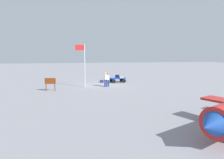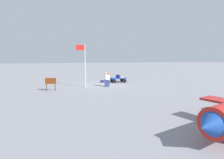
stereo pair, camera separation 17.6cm
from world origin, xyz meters
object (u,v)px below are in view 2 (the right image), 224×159
object	(u,v)px
worker_lead	(106,78)
worker_trailing	(108,78)
signboard	(51,82)
luggage_cart	(118,79)
suitcase_tan	(122,77)
suitcase_olive	(118,76)
flagpole	(84,61)
suitcase_dark	(102,81)

from	to	relation	value
worker_lead	worker_trailing	bearing A→B (deg)	-149.97
worker_lead	signboard	bearing A→B (deg)	14.23
luggage_cart	suitcase_tan	bearing A→B (deg)	137.65
suitcase_tan	suitcase_olive	size ratio (longest dim) A/B	0.94
worker_trailing	flagpole	bearing A→B (deg)	-0.54
worker_lead	luggage_cart	bearing A→B (deg)	-123.87
worker_lead	worker_trailing	xyz separation A→B (m)	(-0.30, -0.17, -0.06)
suitcase_dark	flagpole	size ratio (longest dim) A/B	0.10
suitcase_tan	worker_lead	distance (m)	3.75
luggage_cart	worker_trailing	bearing A→B (deg)	58.61
suitcase_olive	signboard	size ratio (longest dim) A/B	0.46
luggage_cart	suitcase_olive	size ratio (longest dim) A/B	3.42
luggage_cart	worker_trailing	xyz separation A→B (m)	(1.81, 2.97, 0.50)
suitcase_dark	worker_lead	bearing A→B (deg)	89.50
suitcase_olive	signboard	bearing A→B (deg)	31.91
luggage_cart	worker_trailing	world-z (taller)	worker_trailing
suitcase_olive	worker_lead	size ratio (longest dim) A/B	0.36
signboard	worker_trailing	bearing A→B (deg)	-164.93
suitcase_dark	worker_trailing	bearing A→B (deg)	94.70
worker_trailing	flagpole	world-z (taller)	flagpole
worker_trailing	signboard	xyz separation A→B (m)	(6.20, 1.67, -0.04)
suitcase_dark	signboard	world-z (taller)	signboard
luggage_cart	suitcase_tan	xyz separation A→B (m)	(-0.40, 0.36, 0.31)
suitcase_tan	suitcase_olive	distance (m)	0.82
suitcase_tan	worker_trailing	size ratio (longest dim) A/B	0.36
suitcase_dark	suitcase_tan	bearing A→B (deg)	165.60
suitcase_olive	worker_lead	xyz separation A→B (m)	(2.14, 3.51, 0.21)
luggage_cart	worker_lead	distance (m)	3.82
suitcase_dark	worker_lead	world-z (taller)	worker_lead
luggage_cart	worker_trailing	distance (m)	3.51
luggage_cart	flagpole	xyz separation A→B (m)	(4.57, 2.94, 2.52)
worker_lead	flagpole	xyz separation A→B (m)	(2.46, -0.20, 1.96)
suitcase_olive	signboard	distance (m)	9.48
luggage_cart	suitcase_olive	world-z (taller)	suitcase_olive
suitcase_dark	flagpole	distance (m)	4.94
suitcase_olive	suitcase_dark	world-z (taller)	suitcase_olive
suitcase_dark	signboard	xyz separation A→B (m)	(5.93, 4.91, 0.74)
luggage_cart	suitcase_dark	bearing A→B (deg)	-7.52
flagpole	signboard	size ratio (longest dim) A/B	3.66
suitcase_tan	signboard	size ratio (longest dim) A/B	0.44
suitcase_dark	flagpole	world-z (taller)	flagpole
suitcase_tan	worker_trailing	xyz separation A→B (m)	(2.21, 2.61, 0.18)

